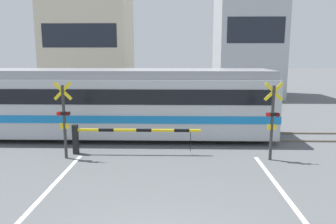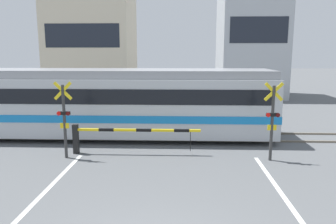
{
  "view_description": "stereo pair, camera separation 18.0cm",
  "coord_description": "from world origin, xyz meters",
  "px_view_note": "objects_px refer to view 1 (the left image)",
  "views": [
    {
      "loc": [
        0.32,
        -5.11,
        3.87
      ],
      "look_at": [
        0.0,
        7.44,
        1.6
      ],
      "focal_mm": 35.0,
      "sensor_mm": 36.0,
      "label": 1
    },
    {
      "loc": [
        0.5,
        -5.11,
        3.87
      ],
      "look_at": [
        0.0,
        7.44,
        1.6
      ],
      "focal_mm": 35.0,
      "sensor_mm": 36.0,
      "label": 2
    }
  ],
  "objects_px": {
    "commuter_train": "(68,101)",
    "crossing_barrier_near": "(111,134)",
    "crossing_signal_left": "(64,117)",
    "crossing_barrier_far": "(210,110)",
    "crossing_signal_right": "(272,118)"
  },
  "relations": [
    {
      "from": "commuter_train",
      "to": "crossing_barrier_near",
      "type": "xyz_separation_m",
      "value": [
        2.52,
        -2.67,
        -0.9
      ]
    },
    {
      "from": "crossing_signal_left",
      "to": "crossing_barrier_far",
      "type": "bearing_deg",
      "value": 46.08
    },
    {
      "from": "crossing_barrier_near",
      "to": "crossing_barrier_far",
      "type": "xyz_separation_m",
      "value": [
        4.34,
        5.61,
        0.0
      ]
    },
    {
      "from": "crossing_barrier_far",
      "to": "crossing_signal_right",
      "type": "height_order",
      "value": "crossing_signal_right"
    },
    {
      "from": "crossing_barrier_near",
      "to": "crossing_barrier_far",
      "type": "bearing_deg",
      "value": 52.26
    },
    {
      "from": "commuter_train",
      "to": "crossing_signal_left",
      "type": "height_order",
      "value": "commuter_train"
    },
    {
      "from": "crossing_barrier_near",
      "to": "crossing_signal_right",
      "type": "distance_m",
      "value": 6.03
    },
    {
      "from": "crossing_barrier_near",
      "to": "crossing_signal_left",
      "type": "height_order",
      "value": "crossing_signal_left"
    },
    {
      "from": "commuter_train",
      "to": "crossing_barrier_far",
      "type": "xyz_separation_m",
      "value": [
        6.87,
        2.94,
        -0.9
      ]
    },
    {
      "from": "crossing_barrier_far",
      "to": "crossing_signal_left",
      "type": "height_order",
      "value": "crossing_signal_left"
    },
    {
      "from": "commuter_train",
      "to": "crossing_barrier_near",
      "type": "distance_m",
      "value": 3.78
    },
    {
      "from": "commuter_train",
      "to": "crossing_signal_right",
      "type": "xyz_separation_m",
      "value": [
        8.47,
        -3.24,
        -0.11
      ]
    },
    {
      "from": "crossing_barrier_far",
      "to": "crossing_signal_left",
      "type": "bearing_deg",
      "value": -133.92
    },
    {
      "from": "crossing_signal_right",
      "to": "crossing_barrier_far",
      "type": "bearing_deg",
      "value": 104.56
    },
    {
      "from": "crossing_barrier_far",
      "to": "crossing_signal_left",
      "type": "xyz_separation_m",
      "value": [
        -5.95,
        -6.18,
        0.79
      ]
    }
  ]
}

